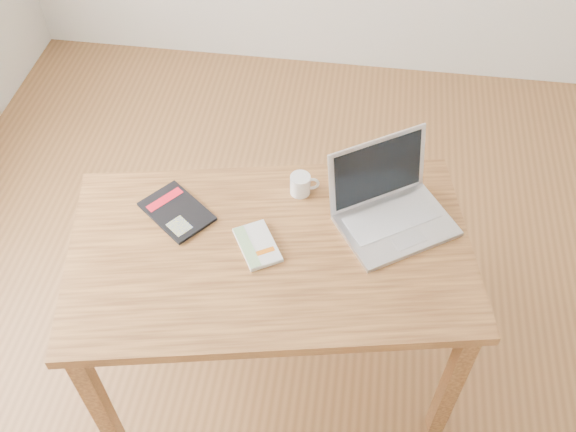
# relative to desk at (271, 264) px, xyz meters

# --- Properties ---
(room) EXTENTS (4.04, 4.04, 2.70)m
(room) POSITION_rel_desk_xyz_m (0.13, 0.08, 0.69)
(room) COLOR brown
(room) RESTS_ON ground
(desk) EXTENTS (1.46, 1.01, 0.75)m
(desk) POSITION_rel_desk_xyz_m (0.00, 0.00, 0.00)
(desk) COLOR brown
(desk) RESTS_ON ground
(white_guidebook) EXTENTS (0.19, 0.22, 0.02)m
(white_guidebook) POSITION_rel_desk_xyz_m (-0.04, -0.00, 0.10)
(white_guidebook) COLOR silver
(white_guidebook) RESTS_ON desk
(black_guidebook) EXTENTS (0.29, 0.28, 0.01)m
(black_guidebook) POSITION_rel_desk_xyz_m (-0.35, 0.11, 0.10)
(black_guidebook) COLOR black
(black_guidebook) RESTS_ON desk
(laptop) EXTENTS (0.48, 0.46, 0.26)m
(laptop) POSITION_rel_desk_xyz_m (0.38, 0.19, 0.14)
(laptop) COLOR silver
(laptop) RESTS_ON desk
(coffee_mug) EXTENTS (0.10, 0.07, 0.08)m
(coffee_mug) POSITION_rel_desk_xyz_m (0.07, 0.26, 0.13)
(coffee_mug) COLOR white
(coffee_mug) RESTS_ON desk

